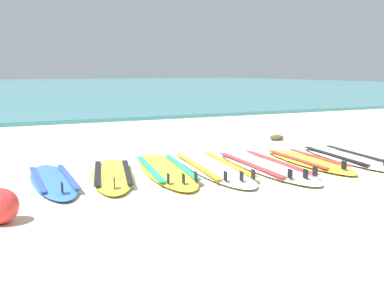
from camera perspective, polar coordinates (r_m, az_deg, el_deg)
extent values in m
plane|color=beige|center=(6.10, 1.05, -3.63)|extent=(80.00, 80.00, 0.00)
ellipsoid|color=#3875CC|center=(5.82, -16.49, -4.25)|extent=(0.59, 1.99, 0.07)
cube|color=#334CB2|center=(5.80, -18.26, -3.98)|extent=(0.13, 1.38, 0.01)
cube|color=#334CB2|center=(5.84, -14.78, -3.74)|extent=(0.13, 1.38, 0.01)
cube|color=black|center=(5.06, -15.46, -5.13)|extent=(0.02, 0.09, 0.11)
ellipsoid|color=yellow|center=(5.95, -9.59, -3.72)|extent=(1.03, 2.10, 0.07)
cube|color=black|center=(5.95, -11.37, -3.39)|extent=(0.45, 1.40, 0.01)
cube|color=black|center=(5.95, -7.83, -3.28)|extent=(0.45, 1.40, 0.01)
cube|color=black|center=(5.16, -9.41, -4.65)|extent=(0.04, 0.09, 0.11)
ellipsoid|color=yellow|center=(6.17, -3.21, -3.17)|extent=(1.00, 2.42, 0.07)
cube|color=teal|center=(6.12, -5.15, -2.90)|extent=(0.38, 1.63, 0.01)
cube|color=teal|center=(6.21, -1.31, -2.70)|extent=(0.38, 1.63, 0.01)
cube|color=black|center=(5.28, -1.04, -4.22)|extent=(0.03, 0.09, 0.11)
cube|color=black|center=(5.30, -2.90, -4.18)|extent=(0.03, 0.09, 0.11)
cube|color=black|center=(5.38, 0.46, -3.98)|extent=(0.03, 0.09, 0.11)
ellipsoid|color=white|center=(6.34, 2.47, -2.83)|extent=(1.01, 2.60, 0.07)
cube|color=gold|center=(6.26, 0.51, -2.59)|extent=(0.36, 1.76, 0.01)
cube|color=gold|center=(6.41, 4.39, -2.34)|extent=(0.36, 1.76, 0.01)
cube|color=black|center=(5.43, 6.01, -3.91)|extent=(0.03, 0.09, 0.11)
cube|color=black|center=(5.42, 4.07, -3.90)|extent=(0.03, 0.09, 0.11)
cube|color=black|center=(5.55, 7.42, -3.64)|extent=(0.03, 0.09, 0.11)
ellipsoid|color=silver|center=(6.52, 8.70, -2.61)|extent=(0.86, 2.57, 0.07)
cube|color=#D13838|center=(6.40, 6.93, -2.40)|extent=(0.25, 1.77, 0.01)
cube|color=#D13838|center=(6.62, 10.42, -2.11)|extent=(0.25, 1.77, 0.01)
cube|color=black|center=(5.68, 13.59, -3.53)|extent=(0.02, 0.09, 0.11)
cube|color=black|center=(5.64, 11.79, -3.56)|extent=(0.02, 0.09, 0.11)
cube|color=black|center=(5.83, 14.67, -3.26)|extent=(0.02, 0.09, 0.11)
ellipsoid|color=yellow|center=(6.98, 13.81, -2.00)|extent=(0.71, 2.10, 0.07)
cube|color=#D13838|center=(6.87, 12.55, -1.77)|extent=(0.21, 1.44, 0.01)
cube|color=#D13838|center=(7.08, 15.06, -1.56)|extent=(0.21, 1.44, 0.01)
cube|color=black|center=(6.33, 17.93, -2.45)|extent=(0.02, 0.09, 0.11)
ellipsoid|color=silver|center=(7.43, 18.12, -1.53)|extent=(0.93, 2.33, 0.07)
cube|color=black|center=(7.31, 16.82, -1.31)|extent=(0.34, 1.58, 0.01)
cube|color=black|center=(7.54, 19.41, -1.13)|extent=(0.34, 1.58, 0.01)
sphere|color=red|center=(4.44, -22.18, -6.98)|extent=(0.31, 0.31, 0.31)
ellipsoid|color=#4C4228|center=(9.18, 10.22, 0.77)|extent=(0.28, 0.23, 0.10)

